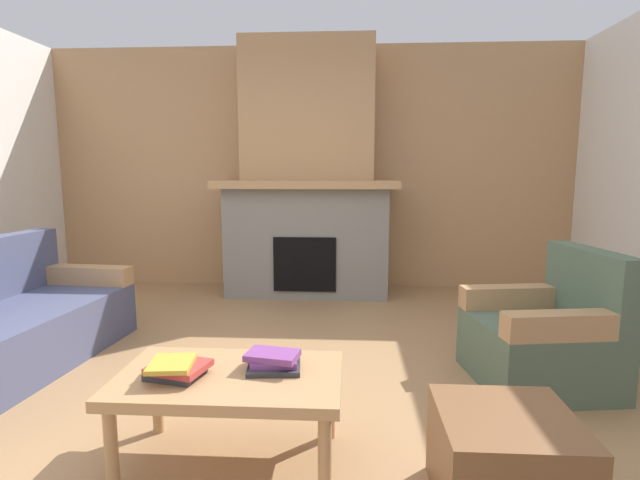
{
  "coord_description": "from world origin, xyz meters",
  "views": [
    {
      "loc": [
        0.45,
        -2.58,
        1.33
      ],
      "look_at": [
        0.22,
        1.18,
        0.79
      ],
      "focal_mm": 27.08,
      "sensor_mm": 36.0,
      "label": 1
    }
  ],
  "objects_px": {
    "fireplace": "(308,186)",
    "ottoman": "(505,463)",
    "armchair": "(546,337)",
    "coffee_table": "(230,385)"
  },
  "relations": [
    {
      "from": "fireplace",
      "to": "coffee_table",
      "type": "height_order",
      "value": "fireplace"
    },
    {
      "from": "armchair",
      "to": "coffee_table",
      "type": "distance_m",
      "value": 2.01
    },
    {
      "from": "fireplace",
      "to": "coffee_table",
      "type": "bearing_deg",
      "value": -91.45
    },
    {
      "from": "fireplace",
      "to": "ottoman",
      "type": "relative_size",
      "value": 5.19
    },
    {
      "from": "fireplace",
      "to": "coffee_table",
      "type": "xyz_separation_m",
      "value": [
        -0.08,
        -3.18,
        -0.79
      ]
    },
    {
      "from": "fireplace",
      "to": "coffee_table",
      "type": "distance_m",
      "value": 3.28
    },
    {
      "from": "coffee_table",
      "to": "ottoman",
      "type": "bearing_deg",
      "value": -12.18
    },
    {
      "from": "fireplace",
      "to": "ottoman",
      "type": "distance_m",
      "value": 3.72
    },
    {
      "from": "armchair",
      "to": "coffee_table",
      "type": "relative_size",
      "value": 0.86
    },
    {
      "from": "armchair",
      "to": "ottoman",
      "type": "height_order",
      "value": "armchair"
    }
  ]
}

